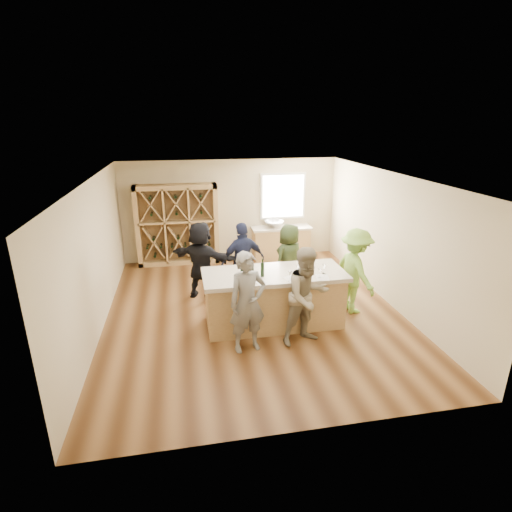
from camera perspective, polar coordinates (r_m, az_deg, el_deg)
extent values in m
cube|color=brown|center=(8.55, -0.41, -8.09)|extent=(6.00, 7.00, 0.10)
cube|color=white|center=(7.67, -0.47, 11.54)|extent=(6.00, 7.00, 0.10)
cube|color=#C9B892|center=(11.38, -3.66, 6.62)|extent=(6.00, 0.10, 2.80)
cube|color=#C9B892|center=(4.84, 7.27, -11.72)|extent=(6.00, 0.10, 2.80)
cube|color=#C9B892|center=(8.06, -22.30, -0.15)|extent=(0.10, 7.00, 2.80)
cube|color=#C9B892|center=(9.02, 19.00, 2.23)|extent=(0.10, 7.00, 2.80)
cube|color=white|center=(11.51, 3.86, 8.54)|extent=(1.30, 0.06, 1.30)
cube|color=white|center=(11.48, 3.91, 8.50)|extent=(1.18, 0.01, 1.18)
cube|color=tan|center=(11.10, -11.16, 4.38)|extent=(2.20, 0.45, 2.20)
cube|color=tan|center=(11.55, 3.57, 1.83)|extent=(1.60, 0.58, 0.86)
cube|color=beige|center=(11.42, 3.62, 4.03)|extent=(1.70, 0.62, 0.06)
imported|color=silver|center=(11.35, 2.65, 4.59)|extent=(0.54, 0.54, 0.19)
cylinder|color=silver|center=(11.50, 2.45, 5.08)|extent=(0.02, 0.02, 0.30)
cube|color=tan|center=(7.83, 2.56, -6.33)|extent=(2.60, 1.00, 1.00)
cube|color=beige|center=(7.61, 2.62, -2.66)|extent=(2.72, 1.12, 0.08)
cylinder|color=black|center=(7.23, -1.95, -2.25)|extent=(0.09, 0.09, 0.30)
cylinder|color=black|center=(7.38, -1.16, -1.83)|extent=(0.08, 0.08, 0.29)
cylinder|color=black|center=(7.30, -0.56, -2.13)|extent=(0.08, 0.08, 0.27)
cylinder|color=black|center=(7.36, 0.93, -1.95)|extent=(0.09, 0.09, 0.27)
cone|color=white|center=(7.19, 4.82, -2.86)|extent=(0.08, 0.08, 0.20)
cone|color=white|center=(7.41, 9.08, -2.50)|extent=(0.08, 0.08, 0.16)
cone|color=white|center=(7.49, 5.98, -2.12)|extent=(0.07, 0.07, 0.16)
cone|color=white|center=(7.62, 9.67, -1.87)|extent=(0.08, 0.08, 0.18)
cube|color=white|center=(7.15, 0.85, -3.79)|extent=(0.29, 0.34, 0.00)
cube|color=white|center=(7.33, 4.99, -3.24)|extent=(0.29, 0.33, 0.00)
cube|color=white|center=(7.46, 9.46, -3.03)|extent=(0.29, 0.35, 0.00)
imported|color=slate|center=(6.81, -1.22, -6.67)|extent=(0.74, 0.60, 1.80)
imported|color=gray|center=(7.09, 7.32, -5.76)|extent=(0.97, 0.71, 1.79)
imported|color=#8CC64C|center=(8.42, 13.98, -2.11)|extent=(0.75, 1.23, 1.79)
imported|color=#191E38|center=(8.82, -1.86, -0.71)|extent=(1.11, 0.74, 1.74)
imported|color=#263319|center=(9.10, 4.74, -0.47)|extent=(0.95, 0.86, 1.64)
imported|color=black|center=(8.90, -7.83, -0.63)|extent=(1.69, 1.39, 1.76)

